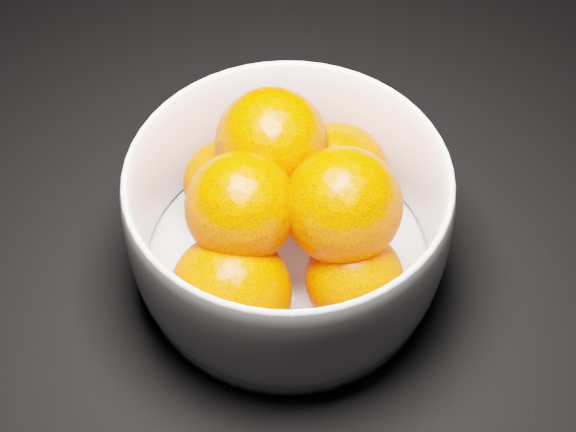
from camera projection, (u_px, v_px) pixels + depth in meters
name	position (u px, v px, depth m)	size (l,w,h in m)	color
ground	(412.00, 2.00, 0.82)	(3.00, 3.00, 0.00)	black
bowl	(288.00, 221.00, 0.57)	(0.23, 0.23, 0.11)	white
orange_pile	(286.00, 210.00, 0.56)	(0.19, 0.18, 0.13)	#E73D00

